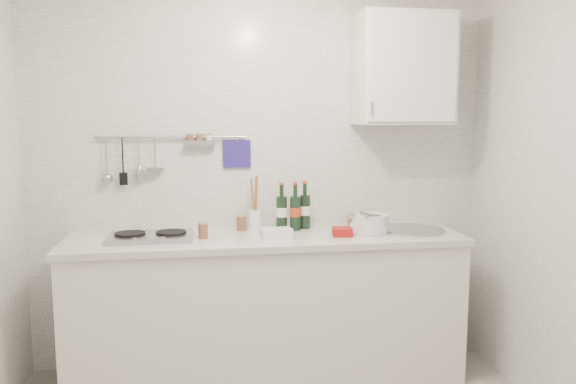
{
  "coord_description": "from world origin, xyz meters",
  "views": [
    {
      "loc": [
        -0.4,
        -2.29,
        1.64
      ],
      "look_at": [
        0.1,
        0.9,
        1.22
      ],
      "focal_mm": 35.0,
      "sensor_mm": 36.0,
      "label": 1
    }
  ],
  "objects_px": {
    "wall_cabinet": "(403,69)",
    "plate_stack_hob": "(144,237)",
    "utensil_crock": "(255,217)",
    "plate_stack_sink": "(369,224)",
    "wine_bottles": "(294,206)"
  },
  "relations": [
    {
      "from": "wall_cabinet",
      "to": "utensil_crock",
      "type": "distance_m",
      "value": 1.35
    },
    {
      "from": "wall_cabinet",
      "to": "plate_stack_hob",
      "type": "relative_size",
      "value": 2.71
    },
    {
      "from": "plate_stack_hob",
      "to": "wine_bottles",
      "type": "height_order",
      "value": "wine_bottles"
    },
    {
      "from": "plate_stack_sink",
      "to": "wine_bottles",
      "type": "distance_m",
      "value": 0.5
    },
    {
      "from": "wall_cabinet",
      "to": "utensil_crock",
      "type": "bearing_deg",
      "value": 176.59
    },
    {
      "from": "wine_bottles",
      "to": "plate_stack_hob",
      "type": "bearing_deg",
      "value": -170.44
    },
    {
      "from": "plate_stack_hob",
      "to": "plate_stack_sink",
      "type": "relative_size",
      "value": 0.91
    },
    {
      "from": "wall_cabinet",
      "to": "plate_stack_hob",
      "type": "xyz_separation_m",
      "value": [
        -1.64,
        -0.12,
        -1.02
      ]
    },
    {
      "from": "wine_bottles",
      "to": "utensil_crock",
      "type": "xyz_separation_m",
      "value": [
        -0.25,
        0.02,
        -0.07
      ]
    },
    {
      "from": "plate_stack_sink",
      "to": "utensil_crock",
      "type": "height_order",
      "value": "utensil_crock"
    },
    {
      "from": "wall_cabinet",
      "to": "plate_stack_sink",
      "type": "xyz_separation_m",
      "value": [
        -0.24,
        -0.12,
        -0.98
      ]
    },
    {
      "from": "plate_stack_sink",
      "to": "wine_bottles",
      "type": "relative_size",
      "value": 0.91
    },
    {
      "from": "wall_cabinet",
      "to": "plate_stack_sink",
      "type": "distance_m",
      "value": 1.01
    },
    {
      "from": "plate_stack_hob",
      "to": "plate_stack_sink",
      "type": "xyz_separation_m",
      "value": [
        1.4,
        0.01,
        0.04
      ]
    },
    {
      "from": "wall_cabinet",
      "to": "wine_bottles",
      "type": "distance_m",
      "value": 1.12
    }
  ]
}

